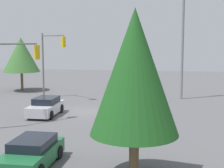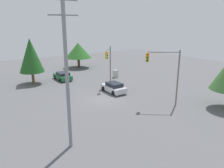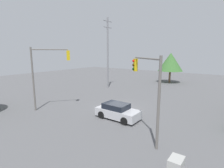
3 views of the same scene
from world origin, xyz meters
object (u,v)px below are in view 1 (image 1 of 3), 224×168
at_px(traffic_signal_main, 4,67).
at_px(traffic_signal_cross, 51,54).
at_px(sedan_green, 32,153).
at_px(sedan_silver, 46,107).

xyz_separation_m(traffic_signal_main, traffic_signal_cross, (0.55, -11.27, 0.41)).
distance_m(sedan_green, traffic_signal_main, 9.42).
bearing_deg(traffic_signal_main, sedan_green, -104.14).
relative_size(sedan_green, traffic_signal_main, 0.72).
bearing_deg(traffic_signal_cross, traffic_signal_main, -50.26).
bearing_deg(traffic_signal_main, sedan_silver, 17.60).
xyz_separation_m(sedan_silver, traffic_signal_main, (1.62, 3.67, 3.47)).
height_order(sedan_green, sedan_silver, sedan_silver).
xyz_separation_m(sedan_green, traffic_signal_main, (4.94, -7.22, 3.50)).
distance_m(sedan_green, traffic_signal_cross, 19.68).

